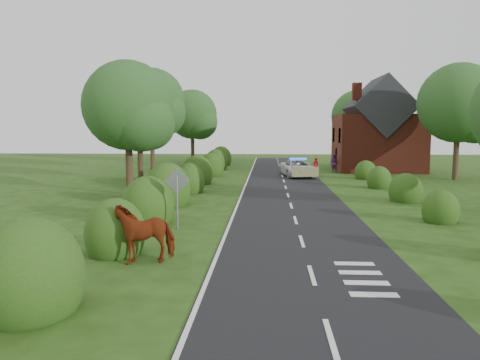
# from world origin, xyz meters

# --- Properties ---
(ground) EXTENTS (120.00, 120.00, 0.00)m
(ground) POSITION_xyz_m (0.00, 0.00, 0.00)
(ground) COLOR #253D0E
(road) EXTENTS (6.00, 70.00, 0.02)m
(road) POSITION_xyz_m (0.00, 15.00, 0.01)
(road) COLOR black
(road) RESTS_ON ground
(road_markings) EXTENTS (4.96, 70.00, 0.01)m
(road_markings) POSITION_xyz_m (-1.60, 12.93, 0.03)
(road_markings) COLOR white
(road_markings) RESTS_ON road
(hedgerow_left) EXTENTS (2.75, 50.41, 3.00)m
(hedgerow_left) POSITION_xyz_m (-6.51, 11.69, 0.75)
(hedgerow_left) COLOR #1F4B14
(hedgerow_left) RESTS_ON ground
(hedgerow_right) EXTENTS (2.10, 45.78, 2.10)m
(hedgerow_right) POSITION_xyz_m (6.60, 11.21, 0.55)
(hedgerow_right) COLOR #1F4B14
(hedgerow_right) RESTS_ON ground
(tree_left_a) EXTENTS (5.74, 5.60, 8.38)m
(tree_left_a) POSITION_xyz_m (-9.75, 11.86, 5.34)
(tree_left_a) COLOR #332316
(tree_left_a) RESTS_ON ground
(tree_left_b) EXTENTS (5.74, 5.60, 8.07)m
(tree_left_b) POSITION_xyz_m (-11.25, 19.86, 5.04)
(tree_left_b) COLOR #332316
(tree_left_b) RESTS_ON ground
(tree_left_c) EXTENTS (6.97, 6.80, 10.22)m
(tree_left_c) POSITION_xyz_m (-12.70, 29.83, 6.53)
(tree_left_c) COLOR #332316
(tree_left_c) RESTS_ON ground
(tree_left_d) EXTENTS (6.15, 6.00, 8.89)m
(tree_left_d) POSITION_xyz_m (-10.23, 39.85, 5.64)
(tree_left_d) COLOR #332316
(tree_left_d) RESTS_ON ground
(tree_right_b) EXTENTS (6.56, 6.40, 9.40)m
(tree_right_b) POSITION_xyz_m (14.29, 21.84, 5.94)
(tree_right_b) COLOR #332316
(tree_right_b) RESTS_ON ground
(tree_right_c) EXTENTS (6.15, 6.00, 8.58)m
(tree_right_c) POSITION_xyz_m (9.27, 37.85, 5.34)
(tree_right_c) COLOR #332316
(tree_right_c) RESTS_ON ground
(road_sign) EXTENTS (1.06, 0.08, 2.53)m
(road_sign) POSITION_xyz_m (-5.00, 2.00, 1.65)
(road_sign) COLOR gray
(road_sign) RESTS_ON ground
(house) EXTENTS (8.00, 7.40, 9.17)m
(house) POSITION_xyz_m (9.49, 30.00, 3.79)
(house) COLOR maroon
(house) RESTS_ON ground
(cow) EXTENTS (2.40, 1.78, 1.52)m
(cow) POSITION_xyz_m (-5.11, -2.75, 0.76)
(cow) COLOR #662B0D
(cow) RESTS_ON ground
(police_van) EXTENTS (3.26, 5.68, 1.63)m
(police_van) POSITION_xyz_m (1.34, 23.65, 0.74)
(police_van) COLOR silver
(police_van) RESTS_ON ground
(pedestrian_red) EXTENTS (0.62, 0.47, 1.54)m
(pedestrian_red) POSITION_xyz_m (3.06, 25.66, 0.77)
(pedestrian_red) COLOR red
(pedestrian_red) RESTS_ON ground
(pedestrian_purple) EXTENTS (1.10, 1.10, 1.80)m
(pedestrian_purple) POSITION_xyz_m (5.07, 27.76, 0.90)
(pedestrian_purple) COLOR #551D59
(pedestrian_purple) RESTS_ON ground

